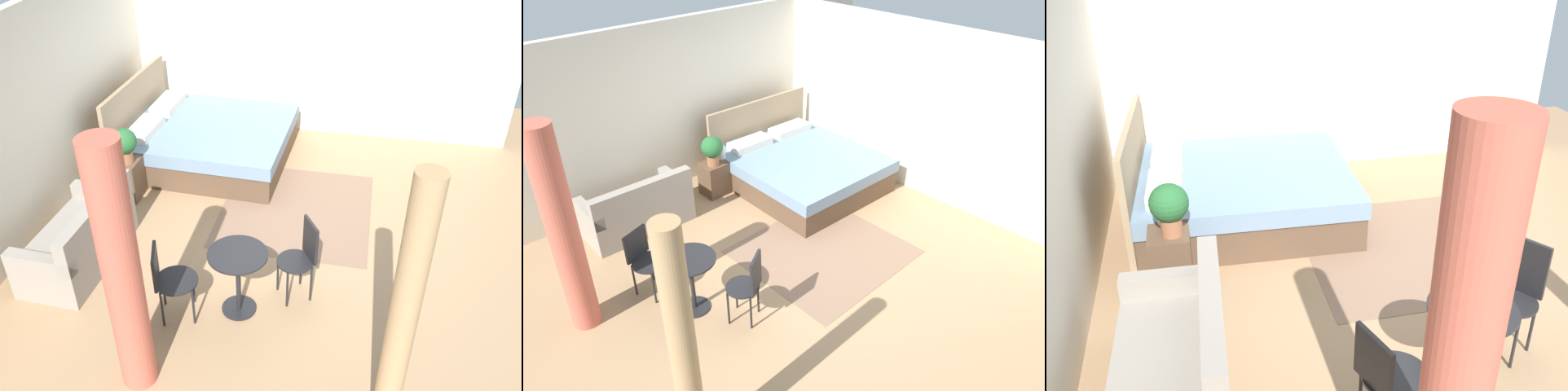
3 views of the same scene
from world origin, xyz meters
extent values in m
cube|color=#9E7A56|center=(0.00, 0.00, -0.01)|extent=(8.39, 8.78, 0.02)
cube|color=silver|center=(0.00, 2.89, 1.28)|extent=(8.39, 0.12, 2.57)
cube|color=silver|center=(2.69, 0.00, 1.28)|extent=(0.12, 5.78, 2.57)
cube|color=#7F604C|center=(0.38, -0.04, 0.00)|extent=(1.96, 1.87, 0.01)
cube|color=brown|center=(1.43, 1.36, 0.18)|extent=(2.03, 2.23, 0.36)
cube|color=slate|center=(1.43, 1.36, 0.45)|extent=(2.07, 2.28, 0.19)
cube|color=#997F60|center=(1.46, 2.47, 0.57)|extent=(2.02, 0.13, 1.14)
cube|color=silver|center=(1.02, 2.18, 0.61)|extent=(0.72, 0.34, 0.12)
cube|color=silver|center=(1.88, 2.15, 0.61)|extent=(0.72, 0.34, 0.12)
cube|color=gray|center=(-1.09, 2.17, 0.20)|extent=(1.47, 0.78, 0.41)
cube|color=gray|center=(-1.10, 1.88, 0.62)|extent=(1.45, 0.19, 0.41)
cube|color=gray|center=(-0.43, 2.15, 0.50)|extent=(0.16, 0.73, 0.17)
cube|color=gray|center=(-1.74, 2.19, 0.50)|extent=(0.16, 0.73, 0.17)
cube|color=brown|center=(0.34, 2.16, 0.26)|extent=(0.53, 0.35, 0.53)
cylinder|color=#935B3D|center=(0.24, 2.12, 0.61)|extent=(0.18, 0.18, 0.16)
sphere|color=#235B2D|center=(0.24, 2.12, 0.82)|extent=(0.33, 0.33, 0.33)
cylinder|color=silver|center=(0.46, 2.19, 0.63)|extent=(0.12, 0.12, 0.22)
cylinder|color=black|center=(-1.46, 0.26, 0.01)|extent=(0.35, 0.35, 0.02)
cylinder|color=black|center=(-1.46, 0.26, 0.35)|extent=(0.05, 0.05, 0.70)
cylinder|color=black|center=(-1.46, 0.26, 0.71)|extent=(0.58, 0.58, 0.02)
cylinder|color=black|center=(-1.74, 0.64, 0.21)|extent=(0.02, 0.02, 0.43)
cylinder|color=black|center=(-1.46, 0.73, 0.21)|extent=(0.02, 0.02, 0.43)
cylinder|color=black|center=(-1.83, 0.92, 0.21)|extent=(0.02, 0.02, 0.43)
cylinder|color=black|center=(-1.55, 1.01, 0.21)|extent=(0.02, 0.02, 0.43)
cylinder|color=black|center=(-1.64, 0.83, 0.44)|extent=(0.53, 0.53, 0.02)
cube|color=black|center=(-1.70, 1.00, 0.63)|extent=(0.33, 0.13, 0.36)
cylinder|color=black|center=(-1.11, -0.07, 0.22)|extent=(0.02, 0.02, 0.44)
cylinder|color=black|center=(-1.33, -0.21, 0.22)|extent=(0.02, 0.02, 0.44)
cylinder|color=black|center=(-0.97, -0.29, 0.22)|extent=(0.02, 0.02, 0.44)
cylinder|color=black|center=(-1.19, -0.43, 0.22)|extent=(0.02, 0.02, 0.44)
cylinder|color=black|center=(-1.15, -0.25, 0.45)|extent=(0.51, 0.51, 0.02)
cube|color=black|center=(-1.07, -0.38, 0.67)|extent=(0.27, 0.18, 0.43)
cylinder|color=tan|center=(-2.44, -1.19, 1.18)|extent=(0.21, 0.21, 2.37)
cylinder|color=#C15B47|center=(-2.44, 0.92, 1.18)|extent=(0.30, 0.30, 2.37)
camera|label=1|loc=(-5.32, -0.76, 4.02)|focal=37.84mm
camera|label=2|loc=(-3.66, -3.52, 4.10)|focal=34.60mm
camera|label=3|loc=(-4.00, 1.91, 2.92)|focal=38.46mm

